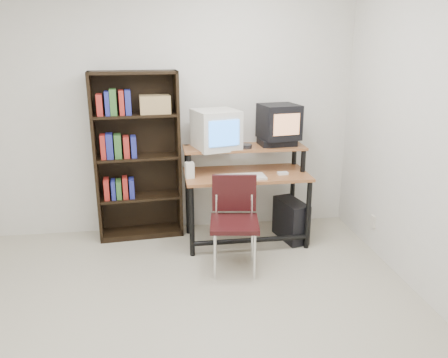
{
  "coord_description": "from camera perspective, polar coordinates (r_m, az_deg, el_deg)",
  "views": [
    {
      "loc": [
        -0.03,
        -2.6,
        1.97
      ],
      "look_at": [
        0.49,
        1.1,
        0.82
      ],
      "focal_mm": 35.0,
      "sensor_mm": 36.0,
      "label": 1
    }
  ],
  "objects": [
    {
      "name": "floor",
      "position": [
        3.27,
        -6.22,
        -20.22
      ],
      "size": [
        4.0,
        4.0,
        0.01
      ],
      "primitive_type": "cube",
      "color": "#BDB69D",
      "rests_on": "ground"
    },
    {
      "name": "back_wall",
      "position": [
        4.65,
        -7.68,
        8.7
      ],
      "size": [
        4.0,
        0.01,
        2.6
      ],
      "primitive_type": "cube",
      "color": "silver",
      "rests_on": "floor"
    },
    {
      "name": "computer_desk",
      "position": [
        4.42,
        2.86,
        0.32
      ],
      "size": [
        1.24,
        0.62,
        0.98
      ],
      "rotation": [
        0.0,
        0.0,
        0.01
      ],
      "color": "#965A31",
      "rests_on": "floor"
    },
    {
      "name": "crt_monitor",
      "position": [
        4.36,
        -1.05,
        6.47
      ],
      "size": [
        0.5,
        0.5,
        0.39
      ],
      "rotation": [
        0.0,
        0.0,
        0.27
      ],
      "color": "beige",
      "rests_on": "computer_desk"
    },
    {
      "name": "vcr",
      "position": [
        4.53,
        6.91,
        4.78
      ],
      "size": [
        0.38,
        0.28,
        0.08
      ],
      "primitive_type": "cube",
      "rotation": [
        0.0,
        0.0,
        0.07
      ],
      "color": "black",
      "rests_on": "computer_desk"
    },
    {
      "name": "crt_tv",
      "position": [
        4.5,
        7.19,
        7.45
      ],
      "size": [
        0.42,
        0.42,
        0.35
      ],
      "rotation": [
        0.0,
        0.0,
        0.17
      ],
      "color": "black",
      "rests_on": "vcr"
    },
    {
      "name": "cd_spindle",
      "position": [
        4.37,
        2.9,
        4.21
      ],
      "size": [
        0.13,
        0.13,
        0.05
      ],
      "primitive_type": "cylinder",
      "rotation": [
        0.0,
        0.0,
        0.07
      ],
      "color": "#26262B",
      "rests_on": "computer_desk"
    },
    {
      "name": "keyboard",
      "position": [
        4.23,
        2.26,
        0.16
      ],
      "size": [
        0.48,
        0.22,
        0.03
      ],
      "primitive_type": "cube",
      "rotation": [
        0.0,
        0.0,
        0.03
      ],
      "color": "beige",
      "rests_on": "computer_desk"
    },
    {
      "name": "mousepad",
      "position": [
        4.38,
        7.45,
        0.45
      ],
      "size": [
        0.25,
        0.22,
        0.01
      ],
      "primitive_type": "cube",
      "rotation": [
        0.0,
        0.0,
        0.18
      ],
      "color": "black",
      "rests_on": "computer_desk"
    },
    {
      "name": "mouse",
      "position": [
        4.38,
        7.68,
        0.7
      ],
      "size": [
        0.1,
        0.07,
        0.03
      ],
      "primitive_type": "cube",
      "rotation": [
        0.0,
        0.0,
        0.06
      ],
      "color": "white",
      "rests_on": "mousepad"
    },
    {
      "name": "desk_speaker",
      "position": [
        4.22,
        -4.52,
        1.06
      ],
      "size": [
        0.09,
        0.09,
        0.17
      ],
      "primitive_type": "cube",
      "rotation": [
        0.0,
        0.0,
        0.16
      ],
      "color": "beige",
      "rests_on": "computer_desk"
    },
    {
      "name": "pc_tower",
      "position": [
        4.65,
        8.72,
        -5.31
      ],
      "size": [
        0.3,
        0.48,
        0.42
      ],
      "primitive_type": "cube",
      "rotation": [
        0.0,
        0.0,
        0.23
      ],
      "color": "black",
      "rests_on": "floor"
    },
    {
      "name": "school_chair",
      "position": [
        3.92,
        1.36,
        -4.53
      ],
      "size": [
        0.48,
        0.48,
        0.85
      ],
      "rotation": [
        0.0,
        0.0,
        -0.14
      ],
      "color": "black",
      "rests_on": "floor"
    },
    {
      "name": "bookshelf",
      "position": [
        4.59,
        -11.28,
        3.19
      ],
      "size": [
        0.89,
        0.36,
        1.73
      ],
      "rotation": [
        0.0,
        0.0,
        0.08
      ],
      "color": "black",
      "rests_on": "floor"
    },
    {
      "name": "wall_outlet",
      "position": [
        4.58,
        18.87,
        -5.25
      ],
      "size": [
        0.02,
        0.08,
        0.12
      ],
      "primitive_type": "cube",
      "color": "beige",
      "rests_on": "right_wall"
    }
  ]
}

